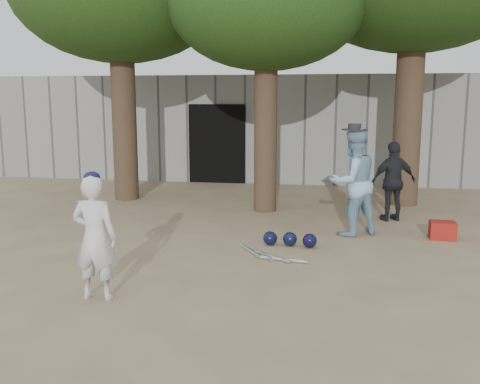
% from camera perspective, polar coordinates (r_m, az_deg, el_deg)
% --- Properties ---
extents(ground, '(70.00, 70.00, 0.00)m').
position_cam_1_polar(ground, '(7.52, -5.84, -8.32)').
color(ground, '#937C5E').
rests_on(ground, ground).
extents(boy_player, '(0.55, 0.37, 1.49)m').
position_cam_1_polar(boy_player, '(6.50, -15.24, -4.71)').
color(boy_player, silver).
rests_on(boy_player, ground).
extents(spectator_blue, '(1.14, 1.08, 1.86)m').
position_cam_1_polar(spectator_blue, '(9.41, 11.92, 1.04)').
color(spectator_blue, '#82AAC9').
rests_on(spectator_blue, ground).
extents(spectator_dark, '(0.98, 0.69, 1.54)m').
position_cam_1_polar(spectator_dark, '(10.74, 16.05, 1.09)').
color(spectator_dark, black).
rests_on(spectator_dark, ground).
extents(red_bag, '(0.43, 0.34, 0.30)m').
position_cam_1_polar(red_bag, '(9.69, 20.78, -3.84)').
color(red_bag, maroon).
rests_on(red_bag, ground).
extents(back_building, '(16.00, 5.24, 3.00)m').
position_cam_1_polar(back_building, '(17.34, 3.19, 7.10)').
color(back_building, gray).
rests_on(back_building, ground).
extents(helmet_row, '(0.87, 0.28, 0.23)m').
position_cam_1_polar(helmet_row, '(8.67, 5.33, -5.04)').
color(helmet_row, black).
rests_on(helmet_row, ground).
extents(bat_pile, '(1.12, 0.80, 0.06)m').
position_cam_1_polar(bat_pile, '(8.09, 2.90, -6.76)').
color(bat_pile, '#B8B6BE').
rests_on(bat_pile, ground).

